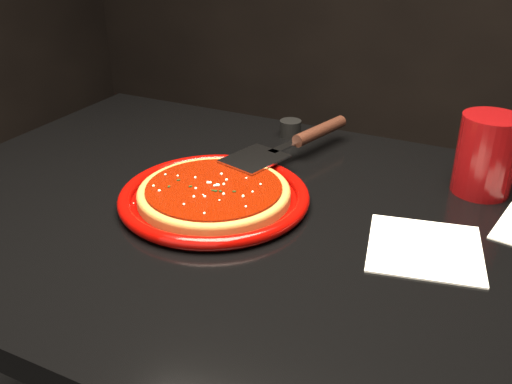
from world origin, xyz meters
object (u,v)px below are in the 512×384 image
(pizza_server, at_px, (291,142))
(cup, at_px, (486,155))
(plate, at_px, (214,197))
(ramekin, at_px, (290,128))

(pizza_server, relative_size, cup, 2.65)
(plate, distance_m, pizza_server, 0.21)
(ramekin, bearing_deg, plate, -88.79)
(plate, relative_size, cup, 2.31)
(ramekin, bearing_deg, cup, -13.20)
(cup, bearing_deg, plate, -148.14)
(plate, xyz_separation_m, cup, (0.38, 0.23, 0.06))
(cup, bearing_deg, ramekin, 166.80)
(plate, height_order, cup, cup)
(plate, relative_size, ramekin, 6.93)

